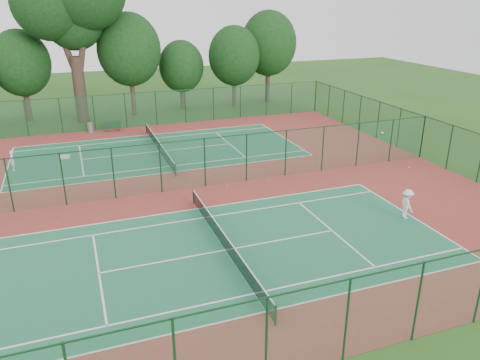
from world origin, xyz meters
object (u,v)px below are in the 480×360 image
object	(u,v)px
player_far	(12,161)
big_tree	(70,2)
trash_bin	(91,128)
kit_bag	(65,157)
player_near	(407,204)
bench	(112,126)

from	to	relation	value
player_far	big_tree	xyz separation A→B (m)	(5.94, 14.06, 11.18)
trash_bin	kit_bag	world-z (taller)	trash_bin
player_far	trash_bin	xyz separation A→B (m)	(6.27, 9.13, -0.29)
player_near	bench	xyz separation A→B (m)	(-14.45, 26.09, -0.39)
player_near	player_far	distance (m)	28.55
kit_bag	bench	bearing A→B (deg)	62.36
player_near	big_tree	world-z (taller)	big_tree
big_tree	trash_bin	bearing A→B (deg)	-86.17
player_near	trash_bin	size ratio (longest dim) A/B	1.88
bench	big_tree	distance (m)	12.77
player_near	kit_bag	world-z (taller)	player_near
player_near	trash_bin	xyz separation A→B (m)	(-16.50, 26.36, -0.44)
bench	big_tree	size ratio (longest dim) A/B	0.10
bench	player_far	bearing A→B (deg)	-130.33
kit_bag	big_tree	size ratio (longest dim) A/B	0.05
player_far	bench	bearing A→B (deg)	124.46
player_far	trash_bin	world-z (taller)	player_far
player_near	player_far	xyz separation A→B (m)	(-22.77, 17.23, -0.15)
kit_bag	big_tree	distance (m)	17.29
bench	big_tree	bearing A→B (deg)	117.49
trash_bin	player_near	bearing A→B (deg)	-57.95
kit_bag	big_tree	xyz separation A→B (m)	(2.20, 12.44, 11.81)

